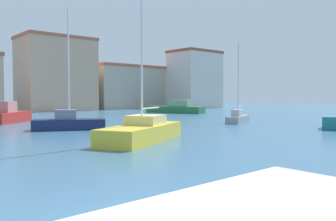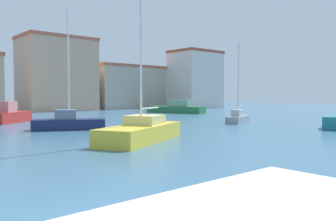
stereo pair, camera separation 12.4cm
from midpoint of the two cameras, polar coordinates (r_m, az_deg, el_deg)
name	(u,v)px [view 1 (the left image)]	position (r m, az deg, el deg)	size (l,w,h in m)	color
water	(140,123)	(31.34, -4.80, -2.12)	(160.00, 160.00, 0.00)	#38607F
sailboat_yellow_mid_harbor	(142,131)	(19.18, -4.41, -3.32)	(6.91, 5.02, 11.00)	gold
motorboat_green_behind_lamppost	(176,108)	(49.43, 1.32, 0.39)	(4.89, 8.72, 1.88)	#28703D
sailboat_grey_distant_east	(238,117)	(32.71, 11.30, -1.07)	(4.45, 2.79, 7.34)	gray
sailboat_navy_near_pier	(69,122)	(26.53, -16.15, -1.82)	(5.34, 3.83, 8.90)	#19234C
motorboat_red_far_left	(10,115)	(34.99, -24.69, -0.72)	(4.66, 4.40, 1.99)	#B22823
yacht_club	(56,74)	(60.41, -17.98, 5.73)	(11.47, 8.27, 12.04)	tan
harbor_office	(126,87)	(67.66, -7.00, 3.87)	(14.27, 7.57, 8.23)	#B2A893
warehouse_block	(195,79)	(69.75, 4.34, 5.11)	(9.36, 7.31, 11.33)	beige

